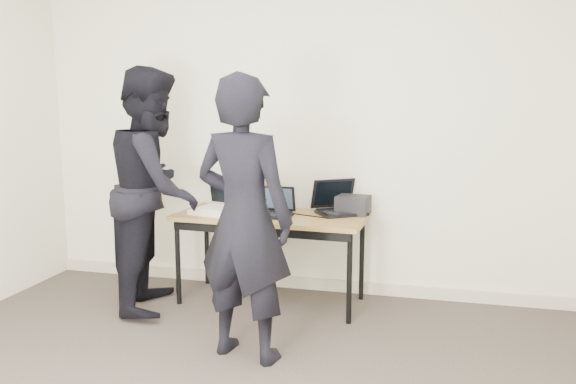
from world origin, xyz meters
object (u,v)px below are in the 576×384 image
(laptop_beige, at_px, (218,206))
(leather_satchel, at_px, (257,193))
(laptop_right, at_px, (338,206))
(person_typist, at_px, (244,219))
(laptop_center, at_px, (274,209))
(equipment_box, at_px, (353,205))
(desk, at_px, (270,222))
(person_observer, at_px, (155,189))

(laptop_beige, distance_m, leather_satchel, 0.36)
(laptop_right, height_order, person_typist, person_typist)
(leather_satchel, distance_m, person_typist, 1.23)
(leather_satchel, relative_size, person_typist, 0.20)
(person_typist, bearing_deg, laptop_center, -74.30)
(equipment_box, bearing_deg, desk, -163.08)
(laptop_center, distance_m, leather_satchel, 0.34)
(laptop_center, bearing_deg, laptop_right, 26.19)
(desk, relative_size, laptop_center, 5.22)
(equipment_box, xyz_separation_m, person_observer, (-1.48, -0.45, 0.14))
(laptop_right, bearing_deg, leather_satchel, 143.96)
(desk, distance_m, person_typist, 1.00)
(desk, height_order, laptop_right, laptop_right)
(laptop_beige, bearing_deg, equipment_box, 24.47)
(person_observer, bearing_deg, laptop_beige, -74.54)
(laptop_beige, height_order, laptop_center, laptop_beige)
(laptop_beige, distance_m, laptop_right, 0.97)
(equipment_box, relative_size, person_typist, 0.14)
(leather_satchel, xyz_separation_m, equipment_box, (0.81, -0.04, -0.05))
(desk, xyz_separation_m, equipment_box, (0.63, 0.19, 0.13))
(laptop_beige, distance_m, person_observer, 0.51)
(laptop_center, relative_size, person_observer, 0.16)
(laptop_right, xyz_separation_m, equipment_box, (0.12, -0.01, 0.01))
(desk, xyz_separation_m, laptop_beige, (-0.43, -0.02, 0.11))
(laptop_beige, relative_size, equipment_box, 1.60)
(laptop_right, height_order, leather_satchel, laptop_right)
(equipment_box, bearing_deg, laptop_right, 176.55)
(laptop_center, xyz_separation_m, equipment_box, (0.59, 0.22, 0.02))
(laptop_right, distance_m, leather_satchel, 0.69)
(laptop_center, distance_m, person_observer, 0.94)
(desk, distance_m, equipment_box, 0.67)
(laptop_beige, height_order, leather_satchel, laptop_beige)
(leather_satchel, bearing_deg, laptop_right, -2.29)
(person_observer, bearing_deg, person_typist, -140.58)
(leather_satchel, distance_m, person_observer, 0.84)
(laptop_beige, bearing_deg, person_typist, -47.47)
(laptop_beige, xyz_separation_m, person_observer, (-0.42, -0.24, 0.16))
(leather_satchel, xyz_separation_m, person_typist, (0.28, -1.20, 0.04))
(laptop_center, xyz_separation_m, laptop_right, (0.47, 0.22, 0.01))
(laptop_center, height_order, leather_satchel, leather_satchel)
(laptop_right, relative_size, equipment_box, 1.96)
(laptop_beige, xyz_separation_m, person_typist, (0.54, -0.95, 0.11))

